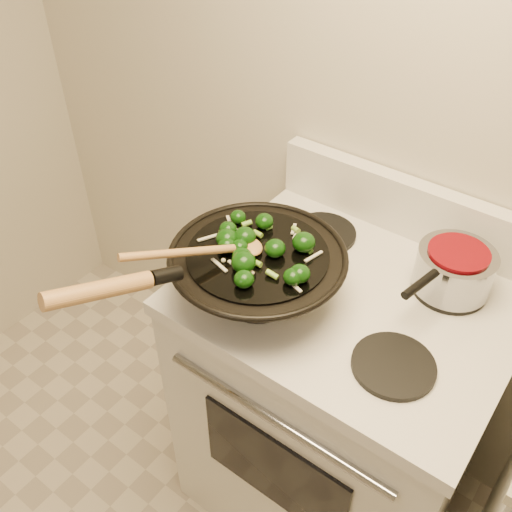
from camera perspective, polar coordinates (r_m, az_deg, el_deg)
The scene contains 5 objects.
stove at distance 1.75m, azimuth 8.11°, elevation -14.25°, with size 0.78×0.67×1.08m.
wok at distance 1.32m, azimuth -0.01°, elevation -1.60°, with size 0.41×0.67×0.27m.
stirfry at distance 1.27m, azimuth 0.03°, elevation 0.80°, with size 0.30×0.26×0.05m.
wooden_spoon at distance 1.25m, azimuth -4.13°, elevation 0.65°, with size 0.18×0.31×0.10m.
saucepan at distance 1.43m, azimuth 19.17°, elevation -1.26°, with size 0.18×0.30×0.11m.
Camera 1 is at (0.16, 0.23, 1.89)m, focal length 40.00 mm.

